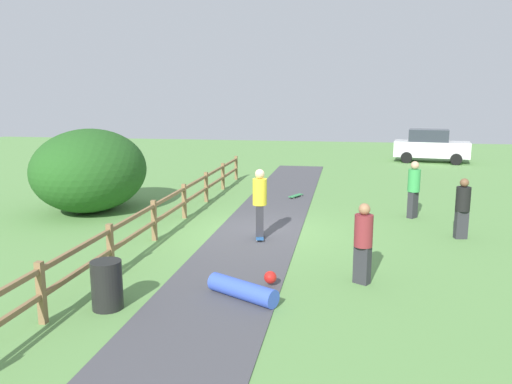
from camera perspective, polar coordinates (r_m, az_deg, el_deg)
The scene contains 12 objects.
ground_plane at distance 14.44m, azimuth 0.22°, elevation -4.57°, with size 60.00×60.00×0.00m, color #60934C.
asphalt_path at distance 14.44m, azimuth 0.22°, elevation -4.53°, with size 2.40×28.00×0.02m, color #47474C.
wooden_fence at distance 14.94m, azimuth -9.65°, elevation -1.57°, with size 0.12×18.12×1.10m.
bush_large at distance 17.75m, azimuth -18.23°, elevation 2.34°, with size 3.60×4.32×2.77m, color #23561E.
trash_bin at distance 9.69m, azimuth -16.48°, elevation -10.03°, with size 0.56×0.56×0.90m, color black.
skater_riding at distance 13.51m, azimuth 0.42°, elevation -0.91°, with size 0.44×0.82×1.90m.
skater_fallen at distance 9.82m, azimuth -1.28°, elevation -10.86°, with size 1.49×1.41×0.36m.
skateboard_loose at distance 19.32m, azimuth 4.53°, elevation -0.41°, with size 0.52×0.81×0.08m.
bystander_black at distance 14.72m, azimuth 22.29°, elevation -1.45°, with size 0.45×0.45×1.66m.
bystander_maroon at distance 10.59m, azimuth 12.01°, elevation -5.30°, with size 0.52×0.52×1.69m.
bystander_green at distance 16.69m, azimuth 17.37°, elevation 0.58°, with size 0.53×0.53×1.82m.
parked_car_white at distance 31.44m, azimuth 19.11°, elevation 4.95°, with size 4.40×2.47×1.92m.
Camera 1 is at (2.39, -13.72, 3.82)m, focal length 35.44 mm.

